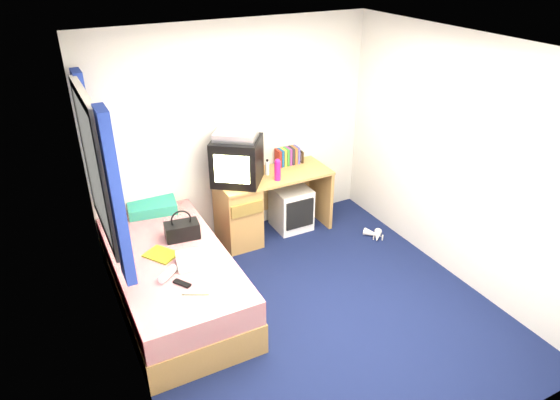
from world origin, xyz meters
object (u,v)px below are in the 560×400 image
white_heels (375,235)px  desk (251,206)px  pillow (152,207)px  storage_cube (291,208)px  handbag (182,230)px  crt_tv (237,161)px  vcr (236,135)px  colour_swatch_fan (196,292)px  pink_water_bottle (278,171)px  aerosol_can (267,168)px  remote_control (182,283)px  towel (192,260)px  magazine (161,255)px  bed (173,279)px  water_bottle (168,274)px  picture_frame (301,156)px

white_heels → desk: bearing=151.4°
pillow → storage_cube: (1.59, -0.15, -0.34)m
handbag → white_heels: (2.21, -0.19, -0.59)m
crt_tv → pillow: bearing=-152.8°
vcr → handbag: vcr is taller
colour_swatch_fan → pink_water_bottle: bearing=41.3°
pillow → storage_cube: 1.63m
pink_water_bottle → colour_swatch_fan: pink_water_bottle is taller
pillow → storage_cube: pillow is taller
aerosol_can → remote_control: size_ratio=1.01×
towel → vcr: bearing=48.4°
desk → crt_tv: (-0.15, 0.00, 0.59)m
handbag → magazine: bearing=-136.5°
bed → vcr: vcr is taller
storage_cube → towel: 1.83m
pink_water_bottle → magazine: size_ratio=0.79×
water_bottle → colour_swatch_fan: (0.14, -0.31, -0.03)m
vcr → picture_frame: vcr is taller
storage_cube → white_heels: bearing=-42.1°
picture_frame → storage_cube: bearing=-138.8°
storage_cube → handbag: handbag is taller
desk → aerosol_can: (0.21, 0.01, 0.42)m
towel → colour_swatch_fan: bearing=-105.1°
water_bottle → remote_control: 0.17m
handbag → remote_control: (-0.23, -0.70, -0.08)m
bed → remote_control: size_ratio=12.50×
vcr → towel: (-0.86, -0.97, -0.70)m
pillow → remote_control: bearing=-94.5°
vcr → remote_control: size_ratio=2.72×
bed → desk: size_ratio=1.54×
crt_tv → towel: size_ratio=2.45×
storage_cube → pink_water_bottle: size_ratio=2.33×
white_heels → crt_tv: bearing=154.0°
bed → crt_tv: 1.44m
water_bottle → pillow: bearing=81.3°
bed → colour_swatch_fan: colour_swatch_fan is taller
desk → magazine: bearing=-150.2°
pillow → crt_tv: crt_tv is taller
remote_control → picture_frame: bearing=2.3°
remote_control → pink_water_bottle: bearing=2.7°
storage_cube → white_heels: (0.74, -0.68, -0.22)m
pillow → magazine: pillow is taller
towel → magazine: bearing=128.4°
pillow → colour_swatch_fan: bearing=-91.6°
remote_control → handbag: bearing=38.6°
crt_tv → remote_control: crt_tv is taller
pillow → magazine: size_ratio=1.76×
pillow → vcr: 1.16m
crt_tv → water_bottle: bearing=-100.1°
storage_cube → water_bottle: water_bottle is taller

